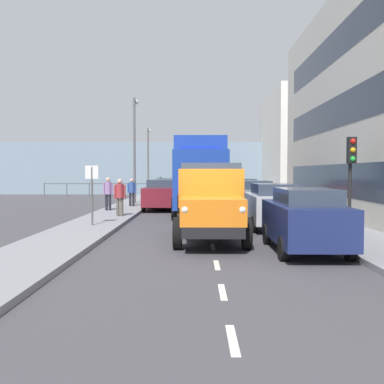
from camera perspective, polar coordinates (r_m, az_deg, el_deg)
name	(u,v)px	position (r m, az deg, el deg)	size (l,w,h in m)	color
ground_plane	(207,218)	(20.99, 1.90, -3.35)	(80.00, 80.00, 0.00)	#423F44
sidewalk_left	(305,217)	(21.57, 14.07, -3.07)	(2.30, 38.83, 0.15)	gray
sidewalk_right	(110,217)	(21.37, -10.38, -3.08)	(2.30, 38.83, 0.15)	gray
road_centreline_markings	(208,221)	(19.76, 1.98, -3.71)	(0.12, 34.37, 0.01)	silver
building_far_block	(315,146)	(40.26, 15.23, 5.69)	(7.87, 11.09, 8.84)	silver
sea_horizon	(202,168)	(43.29, 1.26, 3.01)	(80.00, 0.80, 5.00)	gray
seawall_railing	(202,186)	(39.71, 1.31, 0.77)	(28.08, 0.08, 1.20)	#4C5156
truck_vintage_orange	(211,204)	(13.85, 2.38, -1.51)	(2.17, 5.64, 2.43)	black
lorry_cargo_blue	(200,174)	(22.81, 1.05, 2.34)	(2.58, 8.20, 3.87)	#193899
car_navy_kerbside_near	(305,219)	(12.52, 14.06, -3.33)	(1.80, 4.08, 1.72)	navy
car_silver_kerbside_1	(273,205)	(17.48, 10.20, -1.63)	(1.89, 4.10, 1.72)	#B7BABF
car_grey_kerbside_2	(254,197)	(23.19, 7.83, -0.59)	(1.90, 4.09, 1.72)	slate
car_red_kerbside_3	(243,192)	(28.92, 6.40, 0.04)	(1.90, 4.19, 1.72)	#B21E1E
car_maroon_oppositeside_0	(162,194)	(25.47, -3.82, -0.29)	(1.97, 4.16, 1.72)	maroon
car_black_oppositeside_1	(168,190)	(30.80, -3.04, 0.20)	(1.90, 4.41, 1.72)	black
pedestrian_in_dark_coat	(120,194)	(20.74, -9.12, -0.28)	(0.53, 0.34, 1.69)	#4C473D
pedestrian_by_lamp	(108,191)	(23.93, -10.57, 0.14)	(0.53, 0.34, 1.73)	black
pedestrian_couple_b	(132,190)	(26.70, -7.63, 0.25)	(0.53, 0.34, 1.62)	black
traffic_light_near	(351,163)	(16.38, 19.47, 3.50)	(0.28, 0.41, 3.20)	black
lamp_post_promenade	(135,141)	(29.43, -7.26, 6.43)	(0.32, 1.14, 6.76)	#59595B
lamp_post_far	(148,155)	(38.81, -5.55, 4.69)	(0.32, 1.14, 5.73)	#59595B
street_sign	(92,185)	(17.42, -12.53, 0.93)	(0.50, 0.07, 2.25)	#4C4C4C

